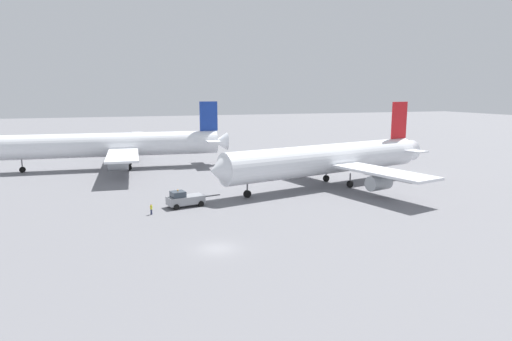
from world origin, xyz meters
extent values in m
plane|color=slate|center=(0.00, 0.00, 0.00)|extent=(600.00, 600.00, 0.00)
cylinder|color=white|center=(-9.66, 61.84, 5.73)|extent=(49.75, 8.93, 5.61)
cone|color=white|center=(16.02, 60.10, 5.73)|extent=(3.89, 4.72, 4.48)
cube|color=white|center=(-7.19, 61.67, 4.88)|extent=(9.54, 47.09, 0.44)
cube|color=white|center=(13.53, 60.27, 6.29)|extent=(4.07, 13.19, 0.28)
cube|color=#193899|center=(13.23, 60.29, 12.13)|extent=(4.41, 0.66, 7.20)
cylinder|color=#999EA3|center=(-7.31, 74.80, 3.08)|extent=(4.37, 2.88, 2.60)
cylinder|color=#999EA3|center=(-9.07, 48.67, 3.08)|extent=(4.37, 2.88, 2.60)
cylinder|color=slate|center=(-6.42, 58.21, 1.93)|extent=(0.28, 0.28, 2.55)
cylinder|color=black|center=(-6.42, 58.21, 0.65)|extent=(1.33, 0.64, 1.30)
cylinder|color=slate|center=(-5.97, 64.99, 1.93)|extent=(0.28, 0.28, 2.55)
cylinder|color=black|center=(-5.97, 64.99, 0.65)|extent=(1.33, 0.64, 1.30)
cylinder|color=slate|center=(-29.41, 63.17, 1.93)|extent=(0.28, 0.28, 2.55)
cylinder|color=black|center=(-29.41, 63.17, 0.65)|extent=(1.33, 0.64, 1.30)
cylinder|color=white|center=(28.41, 27.29, 5.30)|extent=(44.43, 15.88, 5.71)
cone|color=white|center=(5.69, 21.85, 5.30)|extent=(3.95, 5.76, 5.25)
cone|color=white|center=(50.93, 32.69, 5.30)|extent=(4.56, 5.28, 4.56)
cube|color=white|center=(30.56, 27.81, 4.44)|extent=(16.43, 44.11, 0.44)
cube|color=white|center=(48.50, 32.11, 5.87)|extent=(6.14, 13.39, 0.28)
cube|color=red|center=(48.21, 32.04, 12.05)|extent=(4.36, 1.38, 7.81)
cylinder|color=#999EA3|center=(26.73, 39.51, 2.64)|extent=(4.69, 3.51, 2.60)
cylinder|color=#999EA3|center=(32.45, 15.64, 2.64)|extent=(4.69, 3.51, 2.60)
cylinder|color=slate|center=(32.33, 24.73, 1.69)|extent=(0.28, 0.28, 2.08)
cylinder|color=black|center=(32.33, 24.73, 0.65)|extent=(1.39, 0.84, 1.30)
cylinder|color=slate|center=(30.74, 31.35, 1.69)|extent=(0.28, 0.28, 2.08)
cylinder|color=black|center=(30.74, 31.35, 0.65)|extent=(1.39, 0.84, 1.30)
cylinder|color=slate|center=(11.17, 23.16, 1.69)|extent=(0.28, 0.28, 2.08)
cylinder|color=black|center=(11.17, 23.16, 0.65)|extent=(1.39, 0.84, 1.30)
cube|color=gray|center=(0.02, 20.62, 1.07)|extent=(6.16, 3.73, 1.25)
cube|color=#333D47|center=(-1.22, 20.36, 2.15)|extent=(2.45, 2.47, 0.90)
cylinder|color=#4C4C51|center=(4.40, 21.54, 1.20)|extent=(3.17, 0.85, 0.20)
sphere|color=orange|center=(-1.22, 20.36, 2.78)|extent=(0.24, 0.24, 0.24)
cylinder|color=black|center=(-1.74, 18.92, 0.45)|extent=(0.94, 0.48, 0.90)
cylinder|color=black|center=(-2.27, 21.48, 0.45)|extent=(0.94, 0.48, 0.90)
cylinder|color=black|center=(2.31, 19.77, 0.45)|extent=(0.94, 0.48, 0.90)
cylinder|color=black|center=(1.78, 22.32, 0.45)|extent=(0.94, 0.48, 0.90)
cylinder|color=#2D3351|center=(-5.68, 17.51, 0.40)|extent=(0.28, 0.28, 0.80)
cylinder|color=#D1E02D|center=(-5.68, 17.51, 1.09)|extent=(0.36, 0.36, 0.57)
sphere|color=#9E704C|center=(-5.68, 17.51, 1.48)|extent=(0.22, 0.22, 0.22)
cylinder|color=#F24C19|center=(-5.86, 17.27, 1.20)|extent=(0.05, 0.05, 0.40)
cylinder|color=#B7B7BC|center=(-2.55, 80.36, 4.57)|extent=(4.49, 17.95, 3.20)
cylinder|color=#99999E|center=(-1.90, 89.22, 4.57)|extent=(3.84, 3.84, 3.52)
cylinder|color=#595960|center=(-1.97, 88.22, 2.28)|extent=(0.70, 0.70, 4.57)
camera|label=1|loc=(-12.06, -48.41, 17.94)|focal=31.39mm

